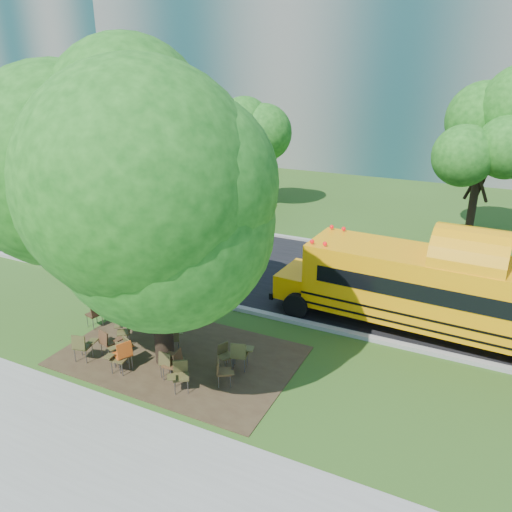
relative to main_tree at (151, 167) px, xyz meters
The scene contains 34 objects.
ground 5.97m from the main_tree, 130.46° to the left, with size 160.00×160.00×0.00m, color #2D4716.
sidewalk 7.16m from the main_tree, 100.91° to the right, with size 60.00×4.00×0.04m, color gray.
dirt_patch 5.85m from the main_tree, 63.13° to the left, with size 7.00×4.50×0.03m, color #382819.
asphalt_road 9.87m from the main_tree, 95.67° to the left, with size 80.00×8.00×0.04m, color black.
kerb_near 7.03m from the main_tree, 101.34° to the left, with size 80.00×0.25×0.14m, color gray.
kerb_far 13.36m from the main_tree, 93.74° to the left, with size 80.00×0.25×0.14m, color gray.
building_main 38.30m from the main_tree, 103.39° to the left, with size 38.00×16.00×22.00m, color slate.
building_left 56.54m from the main_tree, 133.47° to the left, with size 26.00×14.00×20.00m, color slate.
bg_tree_0 18.95m from the main_tree, 132.57° to the left, with size 5.20×5.20×7.18m.
bg_tree_1 26.19m from the main_tree, 142.55° to the left, with size 6.00×6.00×8.40m.
bg_tree_2 17.96m from the main_tree, 108.88° to the left, with size 4.80×4.80×6.62m.
bg_tree_3 16.59m from the main_tree, 64.20° to the left, with size 5.60×5.60×7.84m.
main_tree is the anchor object (origin of this frame).
school_bus 10.13m from the main_tree, 34.39° to the left, with size 11.24×3.02×2.72m.
chair_0 5.81m from the main_tree, 154.15° to the right, with size 0.63×0.66×0.93m.
chair_1 5.58m from the main_tree, 162.58° to the right, with size 0.68×0.53×0.91m.
chair_2 5.38m from the main_tree, 132.27° to the right, with size 0.62×0.79×0.96m.
chair_3 5.42m from the main_tree, 142.71° to the right, with size 0.72×0.56×0.90m.
chair_4 5.38m from the main_tree, 46.90° to the right, with size 0.58×0.51×0.87m.
chair_5 5.53m from the main_tree, 39.14° to the right, with size 0.58×0.74×0.88m.
chair_6 5.36m from the main_tree, 38.39° to the right, with size 0.60×0.62×0.94m.
chair_7 5.76m from the main_tree, ahead, with size 0.68×0.55×0.82m.
chair_8 6.29m from the main_tree, 167.85° to the left, with size 0.54×0.70×0.92m.
chair_9 5.62m from the main_tree, behind, with size 0.70×0.56×0.82m.
chair_10 5.74m from the main_tree, 131.60° to the left, with size 0.46×0.58×0.79m.
chair_11 5.38m from the main_tree, 99.48° to the left, with size 0.54×0.68×0.81m.
chair_12 5.67m from the main_tree, 16.07° to the left, with size 0.50×0.63×0.77m.
chair_13 5.74m from the main_tree, 14.58° to the left, with size 0.64×0.69×0.94m.
chair_14 5.46m from the main_tree, 130.52° to the right, with size 0.59×0.58×0.89m.
black_car 10.43m from the main_tree, 148.57° to the left, with size 1.60×3.97×1.35m, color black.
bg_car_silver 18.01m from the main_tree, 142.08° to the left, with size 1.42×4.07×1.34m, color #9F9EA3.
bg_car_red 14.76m from the main_tree, 126.50° to the left, with size 1.97×4.27×1.19m, color #581A0F.
pedestrian_a 21.06m from the main_tree, 142.60° to the left, with size 0.59×0.39×1.63m, color navy.
pedestrian_b 22.94m from the main_tree, 138.06° to the left, with size 0.92×0.71×1.88m, color #8C6F54.
Camera 1 is at (8.84, -11.23, 8.30)m, focal length 35.00 mm.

